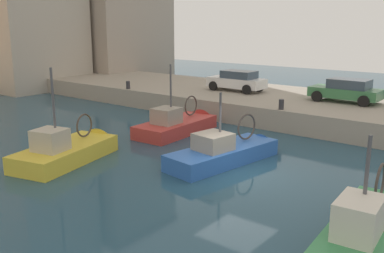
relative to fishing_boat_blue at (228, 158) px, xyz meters
The scene contains 10 objects.
water_surface 1.72m from the fishing_boat_blue, 133.09° to the right, with size 80.00×80.00×0.00m, color navy.
quay_wall 10.41m from the fishing_boat_blue, ahead, with size 9.00×56.00×1.20m, color #9E9384.
fishing_boat_blue is the anchor object (origin of this frame).
fishing_boat_red 5.58m from the fishing_boat_blue, 61.80° to the left, with size 5.83×2.35×4.63m.
fishing_boat_green 7.77m from the fishing_boat_blue, 117.80° to the right, with size 6.38×2.01×3.87m.
fishing_boat_yellow 6.80m from the fishing_boat_blue, 126.31° to the left, with size 5.86×3.25×4.99m.
parked_car_green 10.81m from the fishing_boat_blue, ahead, with size 1.99×4.01×1.38m.
parked_car_white 12.02m from the fishing_boat_blue, 31.25° to the left, with size 1.85×4.00×1.41m.
mooring_bollard_mid 6.37m from the fishing_boat_blue, ahead, with size 0.28×0.28×0.55m, color #2D2D33.
mooring_bollard_north 14.23m from the fishing_boat_blue, 64.15° to the left, with size 0.28×0.28×0.55m, color #2D2D33.
Camera 1 is at (-13.68, -8.59, 5.78)m, focal length 40.52 mm.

